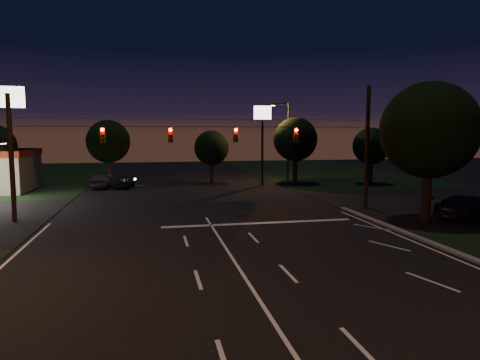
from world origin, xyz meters
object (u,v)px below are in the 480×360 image
object	(u,v)px
car_oncoming_b	(101,181)
tree_right_near	(428,131)
car_oncoming_a	(124,182)
car_cross	(470,207)
utility_pole_right	(365,208)

from	to	relation	value
car_oncoming_b	tree_right_near	bearing A→B (deg)	137.57
car_oncoming_a	car_oncoming_b	xyz separation A→B (m)	(-2.30, 0.45, 0.07)
car_oncoming_b	car_cross	bearing A→B (deg)	141.24
car_oncoming_a	car_cross	world-z (taller)	car_cross
car_oncoming_a	car_oncoming_b	size ratio (longest dim) A/B	0.87
tree_right_near	car_cross	xyz separation A→B (m)	(3.24, -0.17, -4.89)
utility_pole_right	car_oncoming_b	bearing A→B (deg)	141.60
tree_right_near	utility_pole_right	bearing A→B (deg)	107.53
car_oncoming_a	car_cross	bearing A→B (deg)	149.35
utility_pole_right	tree_right_near	size ratio (longest dim) A/B	1.03
utility_pole_right	car_cross	world-z (taller)	utility_pole_right
tree_right_near	car_cross	distance (m)	5.87
car_oncoming_a	car_oncoming_b	world-z (taller)	car_oncoming_b
utility_pole_right	car_oncoming_a	xyz separation A→B (m)	(-18.26, 15.85, 0.64)
utility_pole_right	tree_right_near	xyz separation A→B (m)	(1.53, -4.83, 5.68)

